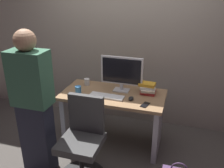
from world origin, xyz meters
TOP-DOWN VIEW (x-y plane):
  - ground_plane at (0.00, 0.00)m, footprint 9.00×9.00m
  - wall_back at (0.00, 0.76)m, footprint 6.40×0.10m
  - desk at (0.00, 0.00)m, footprint 1.30×0.66m
  - office_chair at (-0.14, -0.69)m, footprint 0.52×0.52m
  - person_at_desk at (-0.66, -0.74)m, footprint 0.40×0.24m
  - monitor at (0.08, 0.11)m, footprint 0.54×0.14m
  - keyboard at (-0.05, -0.12)m, footprint 0.44×0.15m
  - mouse at (0.26, -0.11)m, footprint 0.06×0.10m
  - cup_near_keyboard at (-0.42, -0.14)m, footprint 0.08×0.08m
  - cup_by_monitor at (-0.43, 0.17)m, footprint 0.07×0.07m
  - book_stack at (0.42, 0.13)m, footprint 0.22×0.18m
  - cell_phone at (0.44, -0.20)m, footprint 0.10×0.16m

SIDE VIEW (x-z plane):
  - ground_plane at x=0.00m, z-range 0.00..0.00m
  - office_chair at x=-0.14m, z-range -0.04..0.90m
  - desk at x=0.00m, z-range 0.13..0.87m
  - cell_phone at x=0.44m, z-range 0.74..0.74m
  - keyboard at x=-0.05m, z-range 0.74..0.76m
  - mouse at x=0.26m, z-range 0.74..0.77m
  - cup_by_monitor at x=-0.43m, z-range 0.74..0.83m
  - cup_near_keyboard at x=-0.42m, z-range 0.74..0.84m
  - book_stack at x=0.42m, z-range 0.73..0.87m
  - person_at_desk at x=-0.66m, z-range 0.02..1.66m
  - monitor at x=0.08m, z-range 0.76..1.22m
  - wall_back at x=0.00m, z-range 0.00..3.00m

